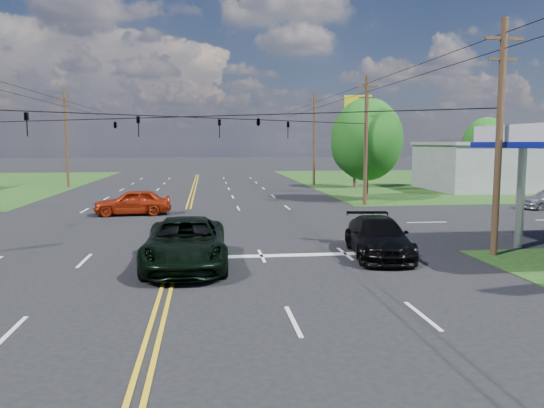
{
  "coord_description": "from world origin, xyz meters",
  "views": [
    {
      "loc": [
        1.32,
        -17.13,
        4.62
      ],
      "look_at": [
        4.18,
        6.0,
        1.92
      ],
      "focal_mm": 35.0,
      "sensor_mm": 36.0,
      "label": 1
    }
  ],
  "objects": [
    {
      "name": "ground",
      "position": [
        0.0,
        12.0,
        0.0
      ],
      "size": [
        280.0,
        280.0,
        0.0
      ],
      "primitive_type": "plane",
      "color": "black",
      "rests_on": "ground"
    },
    {
      "name": "tree_right_b",
      "position": [
        16.5,
        36.0,
        4.22
      ],
      "size": [
        4.94,
        4.94,
        7.09
      ],
      "color": "#3D2C19",
      "rests_on": "ground"
    },
    {
      "name": "suv_black",
      "position": [
        8.24,
        3.5,
        0.78
      ],
      "size": [
        2.82,
        5.63,
        1.57
      ],
      "primitive_type": "imported",
      "rotation": [
        0.0,
        0.0,
        -0.12
      ],
      "color": "black",
      "rests_on": "ground"
    },
    {
      "name": "pole_se",
      "position": [
        13.0,
        3.0,
        4.92
      ],
      "size": [
        1.6,
        0.28,
        9.5
      ],
      "color": "#3D2C19",
      "rests_on": "ground"
    },
    {
      "name": "span_wire_signals",
      "position": [
        0.0,
        12.0,
        6.0
      ],
      "size": [
        26.0,
        18.0,
        1.13
      ],
      "color": "black",
      "rests_on": "ground"
    },
    {
      "name": "tree_right_a",
      "position": [
        14.0,
        24.0,
        4.87
      ],
      "size": [
        5.7,
        5.7,
        8.18
      ],
      "color": "#3D2C19",
      "rests_on": "ground"
    },
    {
      "name": "grass_ne",
      "position": [
        35.0,
        44.0,
        0.0
      ],
      "size": [
        46.0,
        48.0,
        0.03
      ],
      "primitive_type": "cube",
      "color": "#1A3B12",
      "rests_on": "ground"
    },
    {
      "name": "polesign_ne",
      "position": [
        14.84,
        29.6,
        7.0
      ],
      "size": [
        2.42,
        0.78,
        8.84
      ],
      "color": "#A5A5AA",
      "rests_on": "ground"
    },
    {
      "name": "power_lines",
      "position": [
        0.0,
        10.0,
        8.6
      ],
      "size": [
        26.04,
        100.0,
        0.64
      ],
      "color": "black",
      "rests_on": "ground"
    },
    {
      "name": "sedan_red",
      "position": [
        -3.42,
        17.5,
        0.82
      ],
      "size": [
        4.97,
        2.31,
        1.65
      ],
      "primitive_type": "imported",
      "rotation": [
        0.0,
        0.0,
        -1.5
      ],
      "color": "#9C230B",
      "rests_on": "ground"
    },
    {
      "name": "stop_bar",
      "position": [
        5.0,
        4.0,
        0.0
      ],
      "size": [
        10.0,
        0.5,
        0.02
      ],
      "primitive_type": "cube",
      "color": "silver",
      "rests_on": "ground"
    },
    {
      "name": "pole_right_far",
      "position": [
        13.0,
        40.0,
        5.17
      ],
      "size": [
        1.6,
        0.28,
        10.0
      ],
      "color": "#3D2C19",
      "rests_on": "ground"
    },
    {
      "name": "tree_far_r",
      "position": [
        34.0,
        42.0,
        4.54
      ],
      "size": [
        5.32,
        5.32,
        7.63
      ],
      "color": "#3D2C19",
      "rests_on": "ground"
    },
    {
      "name": "pickup_dkgreen",
      "position": [
        0.5,
        2.55,
        0.9
      ],
      "size": [
        3.01,
        6.51,
        1.81
      ],
      "primitive_type": "imported",
      "rotation": [
        0.0,
        0.0,
        0.0
      ],
      "color": "black",
      "rests_on": "ground"
    },
    {
      "name": "pole_ne",
      "position": [
        13.0,
        21.0,
        4.92
      ],
      "size": [
        1.6,
        0.28,
        9.5
      ],
      "color": "#3D2C19",
      "rests_on": "ground"
    },
    {
      "name": "retail_ne",
      "position": [
        30.0,
        32.0,
        2.2
      ],
      "size": [
        14.0,
        10.0,
        4.4
      ],
      "primitive_type": "cube",
      "color": "gray",
      "rests_on": "ground"
    },
    {
      "name": "pole_left_far",
      "position": [
        -13.0,
        40.0,
        5.17
      ],
      "size": [
        1.6,
        0.28,
        10.0
      ],
      "color": "#3D2C19",
      "rests_on": "ground"
    }
  ]
}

